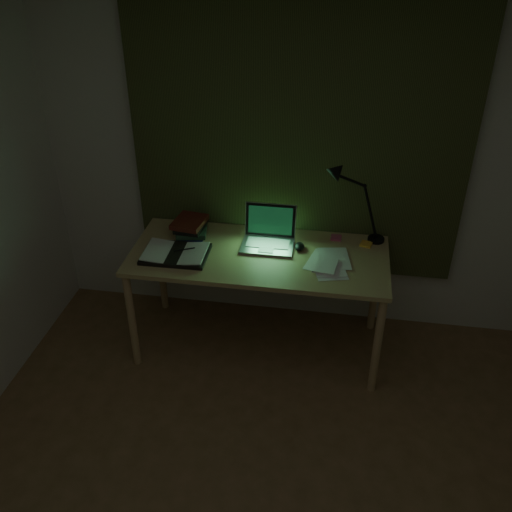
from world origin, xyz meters
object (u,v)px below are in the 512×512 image
(desk, at_px, (259,301))
(loose_papers, at_px, (319,264))
(laptop, at_px, (268,231))
(book_stack, at_px, (191,227))
(open_textbook, at_px, (176,253))
(desk_lamp, at_px, (381,201))

(desk, distance_m, loose_papers, 0.56)
(loose_papers, bearing_deg, laptop, 154.95)
(book_stack, distance_m, loose_papers, 0.92)
(loose_papers, bearing_deg, desk, 169.77)
(open_textbook, bearing_deg, laptop, 18.51)
(laptop, relative_size, open_textbook, 0.93)
(desk, relative_size, laptop, 4.32)
(laptop, xyz_separation_m, open_textbook, (-0.57, -0.20, -0.11))
(laptop, height_order, desk_lamp, desk_lamp)
(open_textbook, distance_m, book_stack, 0.28)
(desk, xyz_separation_m, desk_lamp, (0.75, 0.29, 0.68))
(desk_lamp, bearing_deg, open_textbook, -171.44)
(desk, bearing_deg, book_stack, 161.45)
(book_stack, bearing_deg, open_textbook, -96.63)
(desk_lamp, bearing_deg, loose_papers, -143.67)
(book_stack, bearing_deg, loose_papers, -14.95)
(laptop, distance_m, loose_papers, 0.40)
(book_stack, relative_size, desk_lamp, 0.39)
(desk, distance_m, open_textbook, 0.67)
(desk, distance_m, desk_lamp, 1.06)
(loose_papers, bearing_deg, book_stack, 165.05)
(open_textbook, xyz_separation_m, desk_lamp, (1.28, 0.40, 0.28))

